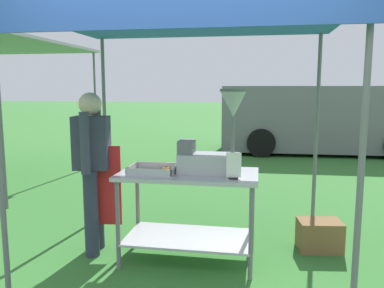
# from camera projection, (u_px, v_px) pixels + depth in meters

# --- Properties ---
(ground_plane) EXTENTS (70.00, 70.00, 0.00)m
(ground_plane) POSITION_uv_depth(u_px,v_px,m) (233.00, 163.00, 8.69)
(ground_plane) COLOR #33702D
(stall_canopy) EXTENTS (2.81, 2.28, 2.32)m
(stall_canopy) POSITION_uv_depth(u_px,v_px,m) (190.00, 24.00, 3.56)
(stall_canopy) COLOR slate
(stall_canopy) RESTS_ON ground
(donut_cart) EXTENTS (1.30, 0.69, 0.87)m
(donut_cart) POSITION_uv_depth(u_px,v_px,m) (188.00, 197.00, 3.70)
(donut_cart) COLOR #B7B7BC
(donut_cart) RESTS_ON ground
(donut_tray) EXTENTS (0.43, 0.33, 0.07)m
(donut_tray) POSITION_uv_depth(u_px,v_px,m) (153.00, 171.00, 3.63)
(donut_tray) COLOR #B7B7BC
(donut_tray) RESTS_ON donut_cart
(donut_fryer) EXTENTS (0.62, 0.28, 0.78)m
(donut_fryer) POSITION_uv_depth(u_px,v_px,m) (215.00, 144.00, 3.60)
(donut_fryer) COLOR #B7B7BC
(donut_fryer) RESTS_ON donut_cart
(menu_sign) EXTENTS (0.13, 0.05, 0.23)m
(menu_sign) POSITION_uv_depth(u_px,v_px,m) (234.00, 168.00, 3.38)
(menu_sign) COLOR black
(menu_sign) RESTS_ON donut_cart
(vendor) EXTENTS (0.46, 0.54, 1.61)m
(vendor) POSITION_uv_depth(u_px,v_px,m) (93.00, 164.00, 3.86)
(vendor) COLOR #2D3347
(vendor) RESTS_ON ground
(supply_crate) EXTENTS (0.46, 0.35, 0.31)m
(supply_crate) POSITION_uv_depth(u_px,v_px,m) (319.00, 235.00, 4.00)
(supply_crate) COLOR brown
(supply_crate) RESTS_ON ground
(van_grey) EXTENTS (5.07, 2.20, 1.69)m
(van_grey) POSITION_uv_depth(u_px,v_px,m) (323.00, 118.00, 9.99)
(van_grey) COLOR slate
(van_grey) RESTS_ON ground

